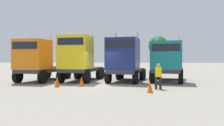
{
  "coord_description": "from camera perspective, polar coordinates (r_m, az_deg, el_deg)",
  "views": [
    {
      "loc": [
        2.33,
        -16.6,
        1.94
      ],
      "look_at": [
        0.58,
        3.43,
        1.58
      ],
      "focal_mm": 36.47,
      "sensor_mm": 36.0,
      "label": 1
    }
  ],
  "objects": [
    {
      "name": "oak_far_right",
      "position": [
        37.46,
        11.53,
        4.21
      ],
      "size": [
        3.17,
        3.17,
        5.66
      ],
      "color": "#4C3823",
      "rests_on": "ground"
    },
    {
      "name": "ground",
      "position": [
        16.87,
        -3.0,
        -5.59
      ],
      "size": [
        200.0,
        200.0,
        0.0
      ],
      "primitive_type": "plane",
      "color": "gray"
    },
    {
      "name": "visitor_in_hivis",
      "position": [
        14.8,
        11.53,
        -2.81
      ],
      "size": [
        0.44,
        0.4,
        1.65
      ],
      "rotation": [
        0.0,
        0.0,
        1.57
      ],
      "color": "#252525",
      "rests_on": "ground"
    },
    {
      "name": "traffic_cone_near",
      "position": [
        16.11,
        -13.6,
        -4.61
      ],
      "size": [
        0.36,
        0.36,
        0.74
      ],
      "primitive_type": "cone",
      "color": "#F2590C",
      "rests_on": "ground"
    },
    {
      "name": "semi_truck_yellow",
      "position": [
        19.55,
        -8.39,
        1.17
      ],
      "size": [
        3.18,
        6.44,
        4.43
      ],
      "rotation": [
        0.0,
        0.0,
        -1.68
      ],
      "color": "#333338",
      "rests_on": "ground"
    },
    {
      "name": "oak_far_left",
      "position": [
        38.73,
        -7.59,
        4.01
      ],
      "size": [
        3.19,
        3.19,
        5.6
      ],
      "color": "#4C3823",
      "rests_on": "ground"
    },
    {
      "name": "oak_far_centre",
      "position": [
        36.33,
        3.78,
        3.64
      ],
      "size": [
        3.73,
        3.73,
        5.48
      ],
      "color": "#4C3823",
      "rests_on": "ground"
    },
    {
      "name": "semi_truck_teal",
      "position": [
        19.56,
        13.69,
        0.5
      ],
      "size": [
        3.75,
        6.49,
        3.93
      ],
      "rotation": [
        0.0,
        0.0,
        -1.79
      ],
      "color": "#333338",
      "rests_on": "ground"
    },
    {
      "name": "semi_truck_orange",
      "position": [
        20.2,
        -18.17,
        0.61
      ],
      "size": [
        3.27,
        6.44,
        4.11
      ],
      "rotation": [
        0.0,
        0.0,
        -1.7
      ],
      "color": "#333338",
      "rests_on": "ground"
    },
    {
      "name": "traffic_cone_mid",
      "position": [
        16.16,
        -7.67,
        -4.62
      ],
      "size": [
        0.36,
        0.36,
        0.71
      ],
      "primitive_type": "cone",
      "color": "#F2590C",
      "rests_on": "ground"
    },
    {
      "name": "traffic_cone_far",
      "position": [
        13.25,
        9.51,
        -5.95
      ],
      "size": [
        0.36,
        0.36,
        0.67
      ],
      "primitive_type": "cone",
      "color": "#F2590C",
      "rests_on": "ground"
    },
    {
      "name": "semi_truck_navy",
      "position": [
        18.83,
        3.16,
        0.81
      ],
      "size": [
        3.53,
        6.13,
        4.2
      ],
      "rotation": [
        0.0,
        0.0,
        -1.76
      ],
      "color": "#333338",
      "rests_on": "ground"
    }
  ]
}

